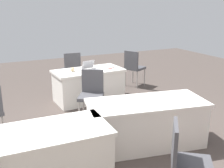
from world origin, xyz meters
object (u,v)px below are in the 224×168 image
Objects in this scene: chair_near_front at (72,68)px; yarn_ball at (72,69)px; chair_tucked_right at (92,92)px; chair_back_row at (186,159)px; table_foreground at (89,85)px; laptop_silver at (91,68)px; table_mid_left at (47,157)px; table_mid_right at (146,123)px; scissors_red at (111,68)px; chair_tucked_left at (134,66)px.

chair_near_front is 1.05m from yarn_ball.
chair_tucked_right reaches higher than chair_back_row.
laptop_silver reaches higher than table_foreground.
chair_back_row is at bearing -88.78° from chair_near_front.
table_mid_right is at bearing -169.29° from table_mid_left.
table_mid_left is 3.92m from chair_near_front.
chair_tucked_right reaches higher than scissors_red.
chair_near_front is 2.61× the size of laptop_silver.
chair_near_front is 1.02× the size of chair_tucked_right.
chair_back_row is (-0.08, 2.58, -0.01)m from chair_tucked_right.
scissors_red is at bearing 172.97° from yarn_ball.
yarn_ball is 0.51× the size of scissors_red.
table_mid_right is 2.00× the size of chair_tucked_left.
laptop_silver is at bearing 171.37° from yarn_ball.
table_foreground is 0.40m from laptop_silver.
laptop_silver is (-0.04, 0.05, 0.40)m from table_foreground.
table_mid_left is 1.61× the size of chair_tucked_left.
chair_tucked_left reaches higher than table_mid_left.
chair_back_row is 5.23× the size of scissors_red.
laptop_silver is 2.07× the size of scissors_red.
chair_back_row is 3.60m from scissors_red.
chair_back_row reaches higher than yarn_ball.
laptop_silver is (-0.12, 1.05, 0.20)m from chair_near_front.
chair_near_front is 1.03× the size of chair_back_row.
chair_tucked_right is 5.32× the size of scissors_red.
chair_tucked_right is (-1.23, -1.60, 0.19)m from table_mid_left.
table_mid_right is 2.06× the size of chair_back_row.
scissors_red is (-0.49, 0.05, -0.04)m from laptop_silver.
scissors_red is at bearing -57.64° from chair_near_front.
yarn_ball is (0.41, -0.06, 0.01)m from laptop_silver.
chair_tucked_left is 5.39× the size of scissors_red.
chair_tucked_left is at bearing -160.40° from table_foreground.
table_mid_left is at bearing -108.78° from chair_near_front.
table_mid_left is 2.02m from chair_tucked_right.
laptop_silver is (0.03, -2.27, 0.40)m from table_mid_right.
scissors_red reaches higher than table_foreground.
chair_near_front is at bearing -87.38° from table_mid_right.
laptop_silver is at bearing -17.81° from scissors_red.
yarn_ball is at bearing -56.06° from chair_tucked_right.
table_mid_right is at bearing 100.62° from yarn_ball.
chair_tucked_right is 2.58m from chair_back_row.
chair_near_front is at bearing -85.29° from table_foreground.
table_mid_left is (1.56, 2.62, -0.00)m from table_foreground.
chair_near_front is (0.08, -1.00, 0.20)m from table_foreground.
chair_tucked_left is 1.95m from yarn_ball.
chair_near_front is at bearing -133.63° from chair_tucked_left.
scissors_red is (0.97, 0.63, 0.17)m from chair_tucked_left.
laptop_silver is (-1.60, -2.57, 0.40)m from table_mid_left.
chair_near_front is 4.61m from chair_back_row.
table_mid_right is 3.19m from chair_tucked_left.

